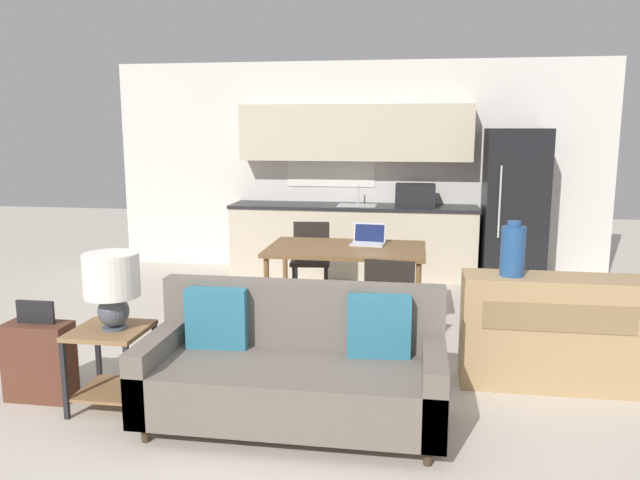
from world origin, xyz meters
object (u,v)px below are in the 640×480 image
at_px(table_lamp, 112,282).
at_px(suitcase, 39,360).
at_px(side_table, 111,354).
at_px(dining_chair_near_right, 391,301).
at_px(couch, 295,371).
at_px(laptop, 369,239).
at_px(refrigerator, 514,206).
at_px(credenza, 552,332).
at_px(vase, 513,250).
at_px(dining_chair_far_left, 311,256).
at_px(dining_table, 346,253).

xyz_separation_m(table_lamp, suitcase, (-0.60, 0.05, -0.59)).
relative_size(side_table, dining_chair_near_right, 0.66).
distance_m(couch, laptop, 2.36).
distance_m(table_lamp, laptop, 2.74).
bearing_deg(refrigerator, side_table, -127.90).
bearing_deg(table_lamp, couch, -0.08).
bearing_deg(credenza, dining_chair_near_right, 159.74).
bearing_deg(table_lamp, laptop, 57.00).
distance_m(refrigerator, table_lamp, 5.10).
height_order(table_lamp, suitcase, table_lamp).
xyz_separation_m(side_table, suitcase, (-0.56, 0.04, -0.09)).
relative_size(table_lamp, vase, 1.29).
xyz_separation_m(side_table, dining_chair_far_left, (0.85, 2.91, 0.10)).
bearing_deg(vase, couch, -149.97).
bearing_deg(dining_table, laptop, 43.75).
height_order(side_table, credenza, credenza).
height_order(side_table, laptop, laptop).
distance_m(dining_table, suitcase, 2.82).
bearing_deg(table_lamp, dining_table, 58.44).
xyz_separation_m(table_lamp, vase, (2.63, 0.82, 0.13)).
distance_m(couch, suitcase, 1.82).
height_order(dining_chair_far_left, laptop, laptop).
distance_m(side_table, suitcase, 0.57).
bearing_deg(laptop, dining_table, -131.32).
relative_size(couch, table_lamp, 3.67).
height_order(refrigerator, suitcase, refrigerator).
bearing_deg(table_lamp, refrigerator, 52.51).
xyz_separation_m(credenza, suitcase, (-3.54, -0.78, -0.13)).
xyz_separation_m(couch, laptop, (0.28, 2.30, 0.45)).
bearing_deg(suitcase, dining_chair_far_left, 63.80).
height_order(credenza, vase, vase).
relative_size(couch, dining_chair_far_left, 2.25).
relative_size(side_table, dining_chair_far_left, 0.66).
xyz_separation_m(refrigerator, side_table, (-3.14, -4.04, -0.56)).
xyz_separation_m(credenza, laptop, (-1.45, 1.46, 0.38)).
distance_m(couch, side_table, 1.25).
xyz_separation_m(dining_chair_near_right, suitcase, (-2.36, -1.21, -0.19)).
bearing_deg(credenza, table_lamp, -164.21).
xyz_separation_m(refrigerator, dining_chair_far_left, (-2.29, -1.13, -0.45)).
bearing_deg(side_table, laptop, 56.21).
bearing_deg(refrigerator, credenza, -92.89).
bearing_deg(laptop, dining_chair_far_left, 142.43).
bearing_deg(side_table, vase, 16.86).
bearing_deg(dining_table, dining_chair_far_left, 120.85).
distance_m(couch, credenza, 1.92).
xyz_separation_m(refrigerator, vase, (-0.47, -3.23, 0.08)).
distance_m(dining_table, vase, 1.89).
relative_size(refrigerator, side_table, 3.35).
bearing_deg(vase, credenza, 2.37).
distance_m(side_table, dining_chair_far_left, 3.03).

